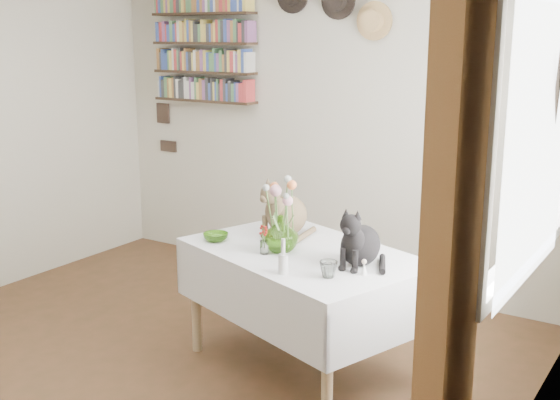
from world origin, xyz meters
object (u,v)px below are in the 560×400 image
Objects in this scene: black_cat at (361,234)px; tabby_cat at (287,205)px; dining_table at (304,281)px; flower_vase at (281,233)px; bookshelf_unit at (204,48)px.

tabby_cat is at bearing 156.52° from black_cat.
tabby_cat is (-0.27, 0.24, 0.37)m from dining_table.
flower_vase is (0.16, -0.32, -0.08)m from tabby_cat.
dining_table is 4.24× the size of tabby_cat.
tabby_cat reaches higher than black_cat.
tabby_cat is 1.11× the size of black_cat.
dining_table is at bearing 33.87° from flower_vase.
dining_table is 7.44× the size of flower_vase.
dining_table is 0.52m from tabby_cat.
tabby_cat is at bearing -36.64° from bookshelf_unit.
bookshelf_unit reaches higher than dining_table.
bookshelf_unit is at bearing 160.58° from tabby_cat.
black_cat is at bearing -5.76° from dining_table.
tabby_cat reaches higher than dining_table.
black_cat reaches higher than flower_vase.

